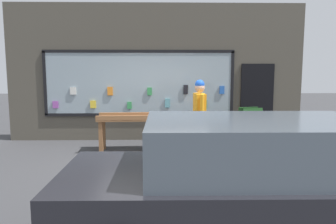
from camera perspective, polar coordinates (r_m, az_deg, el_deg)
The scene contains 7 objects.
ground_plane at distance 6.92m, azimuth -2.34°, elevation -8.91°, with size 40.00×40.00×0.00m, color #38383A.
shopfront_facade at distance 9.04m, azimuth -2.06°, elevation 6.67°, with size 8.02×0.29×3.70m.
display_table_main at distance 7.84m, azimuth -2.23°, elevation -1.56°, with size 2.76×0.73×0.90m.
person_browsing at distance 7.35m, azimuth 5.50°, elevation 0.10°, with size 0.25×0.67×1.72m.
small_dog at distance 7.33m, azimuth 9.78°, elevation -5.95°, with size 0.21×0.60×0.38m.
sandwich_board_sign at distance 8.25m, azimuth 14.07°, elevation -2.77°, with size 0.66×0.73×1.02m.
parked_car at distance 3.82m, azimuth 14.99°, elevation -11.24°, with size 4.30×1.88×1.41m.
Camera 1 is at (0.13, -6.64, 1.95)m, focal length 35.00 mm.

